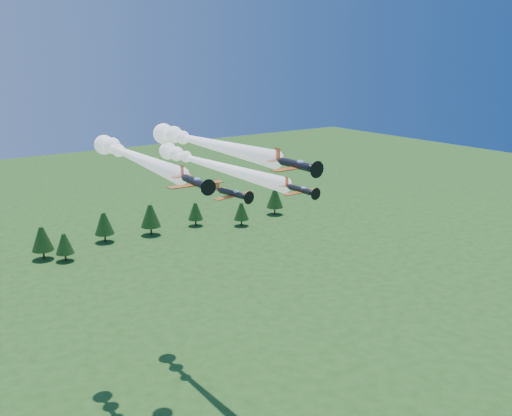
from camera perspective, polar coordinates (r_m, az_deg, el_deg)
plane_lead at (r=93.73m, az=-5.38°, el=6.58°), size 7.83×42.99×3.70m
plane_left at (r=99.10m, az=-12.50°, el=5.23°), size 8.30×44.52×3.70m
plane_right at (r=109.26m, az=-4.98°, el=4.49°), size 6.72×48.55×3.70m
plane_slot at (r=87.60m, az=-2.37°, el=1.47°), size 7.29×7.93×2.55m
treeline at (r=190.36m, az=-21.47°, el=-2.80°), size 176.75×21.02×11.97m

